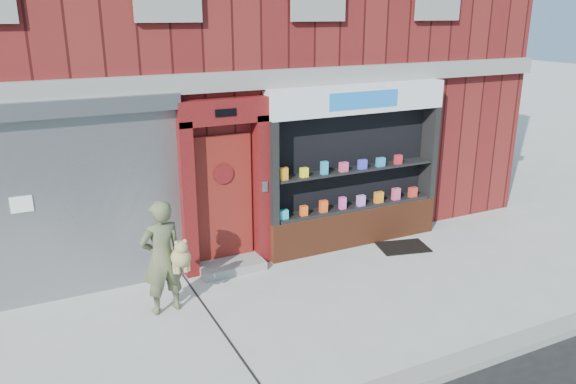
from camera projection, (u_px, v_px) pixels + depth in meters
ground at (318, 305)px, 8.43m from camera, size 80.00×80.00×0.00m
curb at (408, 382)px, 6.57m from camera, size 60.00×0.30×0.12m
building at (188, 22)px, 12.32m from camera, size 12.00×8.16×8.00m
shutter_bay at (79, 188)px, 8.28m from camera, size 3.10×0.30×3.04m
red_door_bay at (225, 186)px, 9.26m from camera, size 1.52×0.58×2.90m
pharmacy_bay at (354, 173)px, 10.29m from camera, size 3.50×0.41×3.00m
woman at (163, 257)px, 8.00m from camera, size 0.72×0.54×1.72m
doormat at (403, 247)px, 10.48m from camera, size 1.03×0.83×0.02m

